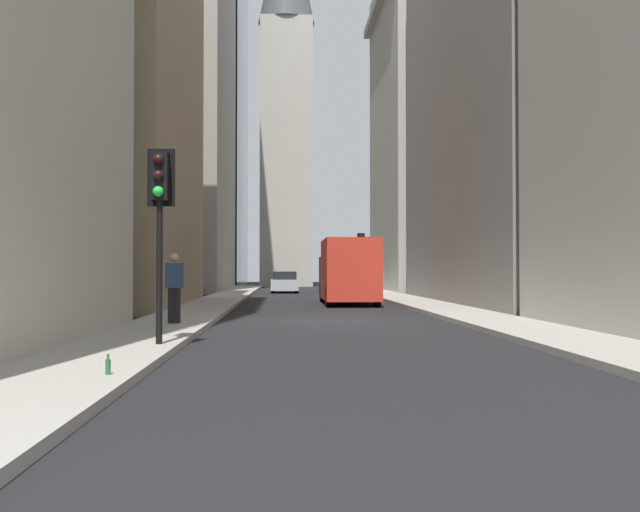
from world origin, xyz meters
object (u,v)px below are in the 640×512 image
Objects in this scene: sedan_silver at (285,283)px; delivery_truck at (348,271)px; discarded_bottle at (108,366)px; traffic_light_far_junction at (361,248)px; traffic_light_midblock at (368,251)px; traffic_light_foreground at (160,199)px; pedestrian at (174,285)px.

delivery_truck is at bearing -169.93° from sedan_silver.
sedan_silver is at bearing -3.65° from discarded_bottle.
traffic_light_far_junction reaches higher than delivery_truck.
delivery_truck reaches higher than discarded_bottle.
traffic_light_far_junction reaches higher than traffic_light_midblock.
traffic_light_far_junction is 14.46× the size of discarded_bottle.
sedan_silver is at bearing 86.15° from traffic_light_midblock.
traffic_light_far_junction is (33.56, -7.58, 0.16)m from traffic_light_foreground.
sedan_silver is 1.10× the size of traffic_light_far_junction.
traffic_light_far_junction is at bearing -8.56° from delivery_truck.
traffic_light_far_junction is (0.68, 0.38, 0.21)m from traffic_light_midblock.
sedan_silver is 33.41m from traffic_light_foreground.
traffic_light_far_junction is at bearing -86.70° from sedan_silver.
traffic_light_foreground is 33.83m from traffic_light_midblock.
sedan_silver is at bearing -5.84° from pedestrian.
traffic_light_far_junction reaches higher than pedestrian.
sedan_silver is 6.00m from traffic_light_midblock.
pedestrian is at bearing 174.16° from sedan_silver.
traffic_light_far_junction reaches higher than sedan_silver.
discarded_bottle is at bearing 167.74° from traffic_light_midblock.
traffic_light_midblock reaches higher than sedan_silver.
traffic_light_far_junction is at bearing -11.48° from discarded_bottle.
discarded_bottle is (-36.62, 7.96, -2.54)m from traffic_light_midblock.
traffic_light_foreground reaches higher than sedan_silver.
traffic_light_midblock is 0.93× the size of traffic_light_far_junction.
delivery_truck reaches higher than pedestrian.
traffic_light_far_junction is (0.30, -5.22, 2.34)m from sedan_silver.
traffic_light_midblock is at bearing -10.30° from delivery_truck.
delivery_truck is 1.79× the size of traffic_light_midblock.
traffic_light_midblock is (15.40, -2.80, 1.33)m from delivery_truck.
discarded_bottle is (-8.80, -0.53, -0.89)m from pedestrian.
pedestrian is (-28.50, 8.10, -1.87)m from traffic_light_far_junction.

